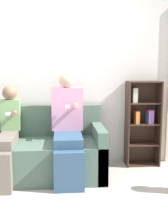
{
  "coord_description": "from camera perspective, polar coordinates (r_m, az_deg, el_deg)",
  "views": [
    {
      "loc": [
        0.35,
        -2.95,
        1.35
      ],
      "look_at": [
        0.65,
        0.55,
        0.8
      ],
      "focal_mm": 45.0,
      "sensor_mm": 36.0,
      "label": 1
    }
  ],
  "objects": [
    {
      "name": "child_seated",
      "position": [
        3.47,
        -15.38,
        -4.31
      ],
      "size": [
        0.24,
        0.81,
        1.13
      ],
      "color": "#70665B",
      "rests_on": "ground_plane"
    },
    {
      "name": "adult_seated",
      "position": [
        3.43,
        -3.33,
        -2.68
      ],
      "size": [
        0.4,
        0.78,
        1.3
      ],
      "color": "#335170",
      "rests_on": "ground_plane"
    },
    {
      "name": "bookshelf",
      "position": [
        4.0,
        11.72,
        -1.83
      ],
      "size": [
        0.46,
        0.25,
        1.18
      ],
      "color": "#3D281E",
      "rests_on": "ground_plane"
    },
    {
      "name": "ground_plane",
      "position": [
        3.26,
        -10.95,
        -15.73
      ],
      "size": [
        14.0,
        14.0,
        0.0
      ],
      "primitive_type": "plane",
      "color": "#BCB2A8"
    },
    {
      "name": "back_wall",
      "position": [
        3.91,
        -10.05,
        7.65
      ],
      "size": [
        10.0,
        0.06,
        2.55
      ],
      "color": "silver",
      "rests_on": "ground_plane"
    },
    {
      "name": "couch",
      "position": [
        3.65,
        -13.33,
        -8.28
      ],
      "size": [
        2.16,
        0.82,
        0.86
      ],
      "color": "#4C6656",
      "rests_on": "ground_plane"
    }
  ]
}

